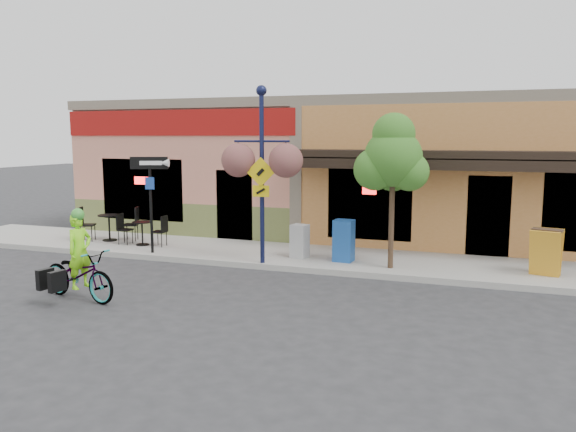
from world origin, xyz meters
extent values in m
plane|color=#2D2D30|center=(0.00, 0.00, 0.00)|extent=(90.00, 90.00, 0.00)
cube|color=#9E9B93|center=(0.00, 2.00, 0.07)|extent=(24.00, 3.00, 0.15)
cube|color=#A8A59E|center=(0.00, 0.55, 0.07)|extent=(24.00, 0.12, 0.15)
imported|color=maroon|center=(-3.51, -3.12, 0.53)|extent=(2.10, 1.08, 1.05)
imported|color=#90FF1A|center=(-3.46, -3.12, 0.77)|extent=(0.47, 0.62, 1.53)
camera|label=1|loc=(4.22, -12.28, 3.32)|focal=35.00mm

